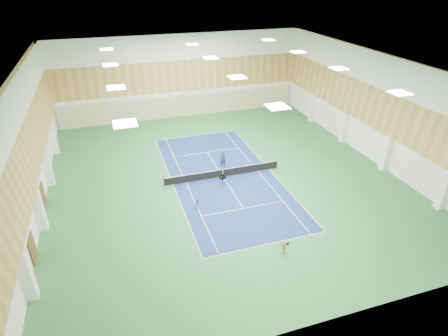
% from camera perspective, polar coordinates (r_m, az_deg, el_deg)
% --- Properties ---
extents(ground, '(40.00, 40.00, 0.00)m').
position_cam_1_polar(ground, '(40.78, -0.18, -1.33)').
color(ground, '#2A6434').
rests_on(ground, ground).
extents(room_shell, '(36.00, 40.00, 12.00)m').
position_cam_1_polar(room_shell, '(38.17, -0.19, 6.52)').
color(room_shell, white).
rests_on(room_shell, ground).
extents(wood_cladding, '(36.00, 40.00, 8.00)m').
position_cam_1_polar(wood_cladding, '(37.47, -0.19, 9.36)').
color(wood_cladding, '#C09247').
rests_on(wood_cladding, room_shell).
extents(ceiling_light_grid, '(21.40, 25.40, 0.06)m').
position_cam_1_polar(ceiling_light_grid, '(36.39, -0.20, 15.20)').
color(ceiling_light_grid, white).
rests_on(ceiling_light_grid, room_shell).
extents(court_surface, '(10.97, 23.77, 0.01)m').
position_cam_1_polar(court_surface, '(40.78, -0.18, -1.33)').
color(court_surface, navy).
rests_on(court_surface, ground).
extents(tennis_balls_scatter, '(10.57, 22.77, 0.07)m').
position_cam_1_polar(tennis_balls_scatter, '(40.76, -0.18, -1.28)').
color(tennis_balls_scatter, '#C5D424').
rests_on(tennis_balls_scatter, ground).
extents(tennis_net, '(12.80, 0.10, 1.10)m').
position_cam_1_polar(tennis_net, '(40.51, -0.18, -0.66)').
color(tennis_net, black).
rests_on(tennis_net, ground).
extents(back_curtain, '(35.40, 0.16, 3.20)m').
position_cam_1_polar(back_curtain, '(57.65, -6.28, 9.36)').
color(back_curtain, '#C6B793').
rests_on(back_curtain, ground).
extents(door_left_a, '(0.08, 1.80, 2.20)m').
position_cam_1_polar(door_left_a, '(32.82, -27.14, -10.92)').
color(door_left_a, '#593319').
rests_on(door_left_a, ground).
extents(door_left_b, '(0.08, 1.80, 2.20)m').
position_cam_1_polar(door_left_b, '(39.41, -25.89, -3.79)').
color(door_left_b, '#593319').
rests_on(door_left_b, ground).
extents(coach, '(0.71, 0.48, 1.90)m').
position_cam_1_polar(coach, '(42.54, -0.19, 1.45)').
color(coach, navy).
rests_on(coach, ground).
extents(child_court, '(0.53, 0.43, 1.04)m').
position_cam_1_polar(child_court, '(35.40, -4.05, -5.50)').
color(child_court, gray).
rests_on(child_court, ground).
extents(child_apron, '(0.70, 0.35, 1.14)m').
position_cam_1_polar(child_apron, '(30.65, 9.14, -11.88)').
color(child_apron, tan).
rests_on(child_apron, ground).
extents(ball_cart, '(0.74, 0.74, 0.97)m').
position_cam_1_polar(ball_cart, '(39.22, -0.22, -1.82)').
color(ball_cart, black).
rests_on(ball_cart, ground).
extents(cone_svc_a, '(0.17, 0.17, 0.19)m').
position_cam_1_polar(cone_svc_a, '(34.32, -2.28, -7.52)').
color(cone_svc_a, orange).
rests_on(cone_svc_a, ground).
extents(cone_svc_b, '(0.22, 0.22, 0.24)m').
position_cam_1_polar(cone_svc_b, '(34.74, 0.55, -6.95)').
color(cone_svc_b, orange).
rests_on(cone_svc_b, ground).
extents(cone_svc_c, '(0.19, 0.19, 0.21)m').
position_cam_1_polar(cone_svc_c, '(36.04, 5.44, -5.67)').
color(cone_svc_c, '#E1600B').
rests_on(cone_svc_c, ground).
extents(cone_svc_d, '(0.20, 0.20, 0.22)m').
position_cam_1_polar(cone_svc_d, '(36.28, 7.70, -5.55)').
color(cone_svc_d, '#E5460C').
rests_on(cone_svc_d, ground).
extents(cone_base_a, '(0.22, 0.22, 0.24)m').
position_cam_1_polar(cone_base_a, '(30.43, -0.85, -12.91)').
color(cone_base_a, '#F1560C').
rests_on(cone_base_a, ground).
extents(cone_base_b, '(0.18, 0.18, 0.20)m').
position_cam_1_polar(cone_base_b, '(31.29, 5.30, -11.75)').
color(cone_base_b, '#FF630D').
rests_on(cone_base_b, ground).
extents(cone_base_c, '(0.22, 0.22, 0.24)m').
position_cam_1_polar(cone_base_c, '(31.76, 8.73, -11.25)').
color(cone_base_c, '#E7540C').
rests_on(cone_base_c, ground).
extents(cone_base_d, '(0.18, 0.18, 0.19)m').
position_cam_1_polar(cone_base_d, '(33.07, 12.51, -9.87)').
color(cone_base_d, '#EB3E0C').
rests_on(cone_base_d, ground).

